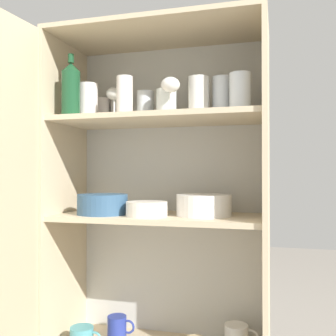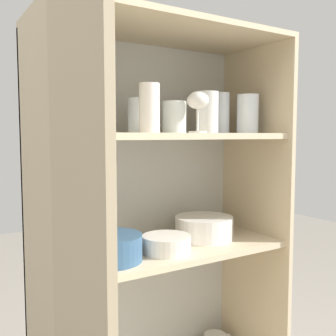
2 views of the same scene
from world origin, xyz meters
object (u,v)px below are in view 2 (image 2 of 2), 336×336
at_px(wine_bottle, 80,92).
at_px(plate_stack_white, 204,228).
at_px(serving_bowl_small, 166,243).
at_px(mixing_bowl_large, 109,247).

relative_size(wine_bottle, plate_stack_white, 1.15).
height_order(wine_bottle, serving_bowl_small, wine_bottle).
relative_size(plate_stack_white, serving_bowl_small, 1.34).
distance_m(plate_stack_white, mixing_bowl_large, 0.40).
bearing_deg(wine_bottle, plate_stack_white, 13.51).
bearing_deg(wine_bottle, serving_bowl_small, 9.00).
relative_size(plate_stack_white, mixing_bowl_large, 1.06).
distance_m(plate_stack_white, serving_bowl_small, 0.22).
relative_size(mixing_bowl_large, serving_bowl_small, 1.26).
height_order(plate_stack_white, serving_bowl_small, plate_stack_white).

